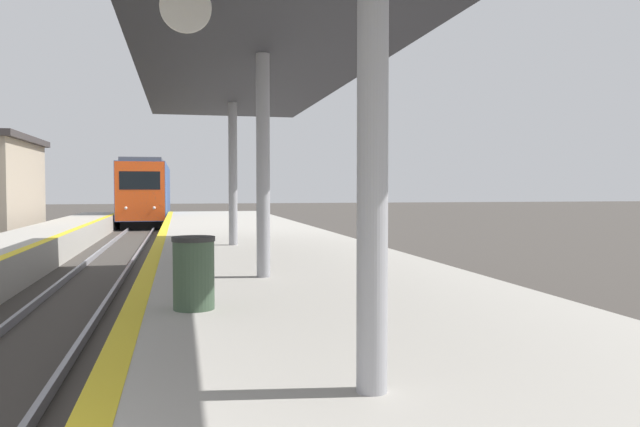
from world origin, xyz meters
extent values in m
cube|color=black|center=(0.00, 43.65, 0.28)|extent=(2.42, 15.85, 0.55)
cube|color=#33518C|center=(0.00, 43.65, 2.31)|extent=(2.85, 17.61, 3.51)
cube|color=#E54C19|center=(0.00, 34.92, 2.31)|extent=(2.79, 0.16, 3.44)
cube|color=black|center=(0.00, 34.86, 2.92)|extent=(2.28, 0.06, 1.05)
cube|color=#59595E|center=(0.00, 43.65, 4.18)|extent=(2.42, 16.73, 0.24)
sphere|color=white|center=(-0.78, 34.86, 1.34)|extent=(0.18, 0.18, 0.18)
sphere|color=white|center=(0.78, 34.86, 1.34)|extent=(0.18, 0.18, 0.18)
cylinder|color=#99999E|center=(3.66, 2.09, 2.86)|extent=(0.24, 0.24, 3.87)
cylinder|color=#99999E|center=(3.66, 8.39, 2.86)|extent=(0.24, 0.24, 3.87)
cylinder|color=#99999E|center=(3.66, 14.68, 2.86)|extent=(0.24, 0.24, 3.87)
cube|color=#2D2D33|center=(3.66, 8.39, 4.90)|extent=(4.45, 18.89, 0.20)
cylinder|color=white|center=(2.32, 4.61, 4.45)|extent=(0.56, 0.04, 0.56)
cylinder|color=#384C38|center=(2.41, 5.69, 1.36)|extent=(0.52, 0.52, 0.87)
cylinder|color=#262626|center=(2.41, 5.69, 1.83)|extent=(0.55, 0.55, 0.06)
camera|label=1|loc=(2.24, -2.40, 2.48)|focal=35.00mm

